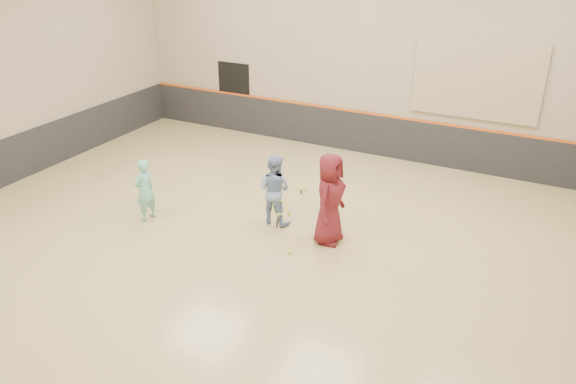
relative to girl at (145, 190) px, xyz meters
The scene contains 14 objects.
room 3.05m from the girl, ahead, with size 15.04×12.04×6.22m.
wainscot_back 6.84m from the girl, 63.60° to the left, with size 14.90×0.04×1.20m, color #232326.
wainscot_left 4.43m from the girl, behind, with size 0.04×11.90×1.20m, color #232326.
accent_stripe 6.85m from the girl, 63.56° to the left, with size 14.90×0.03×0.06m, color #D85914.
acoustic_panel 8.64m from the girl, 46.27° to the left, with size 3.20×0.08×2.00m, color tan.
doorway 6.32m from the girl, 103.37° to the left, with size 1.10×0.05×2.20m, color black.
girl is the anchor object (origin of this frame).
instructor 2.89m from the girl, 24.24° to the left, with size 0.78×0.61×1.61m, color #7F9AC5.
young_man 4.16m from the girl, 13.48° to the left, with size 0.96×0.62×1.96m, color maroon.
held_racket 3.05m from the girl, 17.85° to the left, with size 0.46×0.46×0.60m, color #ADDF31, non-canonical shape.
spare_racket 3.96m from the girl, 51.87° to the left, with size 0.69×0.69×0.10m, color #D2E031, non-canonical shape.
ball_under_racket 3.62m from the girl, ahead, with size 0.07×0.07×0.07m, color #B9D130.
ball_in_hand 4.27m from the girl, 12.44° to the left, with size 0.07×0.07×0.07m, color #A9C62E.
ball_beside_spare 3.29m from the girl, 30.35° to the left, with size 0.07×0.07×0.07m, color #B6CC2F.
Camera 1 is at (4.91, -8.75, 6.02)m, focal length 35.00 mm.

